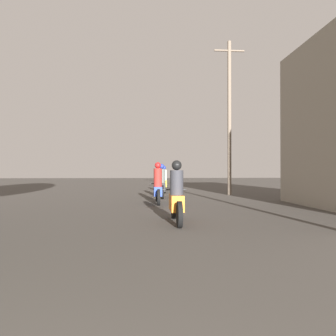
{
  "coord_description": "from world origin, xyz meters",
  "views": [
    {
      "loc": [
        0.57,
        0.38,
        1.25
      ],
      "look_at": [
        1.9,
        18.33,
        1.43
      ],
      "focal_mm": 35.0,
      "sensor_mm": 36.0,
      "label": 1
    }
  ],
  "objects_px": {
    "motorcycle_blue": "(158,187)",
    "utility_pole_far": "(229,115)",
    "motorcycle_black": "(162,184)",
    "motorcycle_orange": "(176,198)",
    "motorcycle_yellow": "(164,182)"
  },
  "relations": [
    {
      "from": "motorcycle_blue",
      "to": "motorcycle_yellow",
      "type": "bearing_deg",
      "value": 77.06
    },
    {
      "from": "motorcycle_blue",
      "to": "utility_pole_far",
      "type": "relative_size",
      "value": 0.25
    },
    {
      "from": "motorcycle_blue",
      "to": "utility_pole_far",
      "type": "height_order",
      "value": "utility_pole_far"
    },
    {
      "from": "utility_pole_far",
      "to": "motorcycle_orange",
      "type": "bearing_deg",
      "value": -112.34
    },
    {
      "from": "motorcycle_orange",
      "to": "utility_pole_far",
      "type": "bearing_deg",
      "value": 61.87
    },
    {
      "from": "motorcycle_black",
      "to": "motorcycle_yellow",
      "type": "distance_m",
      "value": 3.74
    },
    {
      "from": "motorcycle_orange",
      "to": "motorcycle_black",
      "type": "bearing_deg",
      "value": 83.84
    },
    {
      "from": "motorcycle_orange",
      "to": "motorcycle_black",
      "type": "xyz_separation_m",
      "value": [
        0.05,
        7.47,
        0.02
      ]
    },
    {
      "from": "motorcycle_blue",
      "to": "motorcycle_orange",
      "type": "bearing_deg",
      "value": -94.39
    },
    {
      "from": "motorcycle_orange",
      "to": "utility_pole_far",
      "type": "xyz_separation_m",
      "value": [
        3.7,
        9.0,
        3.61
      ]
    },
    {
      "from": "motorcycle_black",
      "to": "motorcycle_yellow",
      "type": "height_order",
      "value": "motorcycle_black"
    },
    {
      "from": "motorcycle_black",
      "to": "utility_pole_far",
      "type": "bearing_deg",
      "value": 28.06
    },
    {
      "from": "motorcycle_orange",
      "to": "motorcycle_blue",
      "type": "relative_size",
      "value": 0.97
    },
    {
      "from": "motorcycle_orange",
      "to": "motorcycle_black",
      "type": "height_order",
      "value": "motorcycle_black"
    },
    {
      "from": "motorcycle_blue",
      "to": "motorcycle_black",
      "type": "distance_m",
      "value": 2.71
    }
  ]
}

